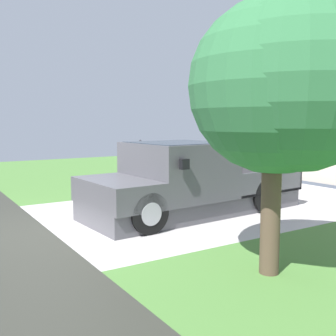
% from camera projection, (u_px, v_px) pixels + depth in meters
% --- Properties ---
extents(pickup_truck, '(2.41, 5.36, 1.66)m').
position_uv_depth(pickup_truck, '(182.00, 183.00, 9.09)').
color(pickup_truck, '#4C4B50').
rests_on(pickup_truck, ground).
extents(person_with_hat, '(0.51, 0.43, 1.66)m').
position_uv_depth(person_with_hat, '(140.00, 167.00, 10.24)').
color(person_with_hat, brown).
rests_on(person_with_hat, ground).
extents(handbag, '(0.31, 0.17, 0.43)m').
position_uv_depth(handbag, '(128.00, 199.00, 10.26)').
color(handbag, '#232328').
rests_on(handbag, ground).
extents(front_yard_tree, '(2.66, 2.57, 3.86)m').
position_uv_depth(front_yard_tree, '(287.00, 83.00, 5.35)').
color(front_yard_tree, brown).
rests_on(front_yard_tree, ground).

